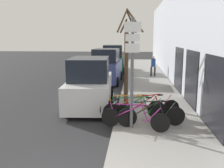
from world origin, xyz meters
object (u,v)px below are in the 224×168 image
at_px(bicycle_0, 134,118).
at_px(bicycle_1, 152,115).
at_px(parked_car_1, 106,67).
at_px(parked_car_2, 113,60).
at_px(bicycle_4, 133,108).
at_px(signpost, 132,69).
at_px(bicycle_3, 148,109).
at_px(pedestrian_near, 153,65).
at_px(parked_car_0, 90,85).
at_px(bicycle_2, 136,111).
at_px(street_tree, 127,60).

bearing_deg(bicycle_0, bicycle_1, -46.08).
distance_m(parked_car_1, parked_car_2, 5.28).
relative_size(bicycle_0, bicycle_4, 0.92).
relative_size(bicycle_4, parked_car_2, 0.51).
distance_m(signpost, bicycle_4, 1.89).
bearing_deg(bicycle_4, parked_car_2, 2.28).
bearing_deg(bicycle_3, bicycle_4, 53.99).
distance_m(bicycle_3, bicycle_4, 0.59).
bearing_deg(parked_car_2, signpost, -86.23).
distance_m(bicycle_0, pedestrian_near, 11.72).
bearing_deg(bicycle_4, bicycle_1, -146.26).
bearing_deg(parked_car_0, signpost, -62.01).
xyz_separation_m(bicycle_1, pedestrian_near, (0.87, 11.29, 0.52)).
relative_size(parked_car_1, parked_car_2, 0.94).
height_order(bicycle_2, bicycle_3, bicycle_3).
bearing_deg(bicycle_3, pedestrian_near, -25.44).
bearing_deg(parked_car_1, bicycle_2, -74.82).
bearing_deg(bicycle_1, parked_car_0, 32.52).
height_order(parked_car_2, pedestrian_near, parked_car_2).
height_order(bicycle_2, parked_car_0, parked_car_0).
bearing_deg(bicycle_1, signpost, 97.80).
distance_m(bicycle_4, parked_car_2, 13.69).
bearing_deg(bicycle_4, parked_car_0, 37.26).
relative_size(bicycle_1, street_tree, 0.54).
bearing_deg(parked_car_0, bicycle_2, -54.50).
bearing_deg(parked_car_0, bicycle_0, -61.61).
distance_m(bicycle_0, bicycle_2, 0.67).
height_order(bicycle_0, pedestrian_near, pedestrian_near).
height_order(parked_car_1, pedestrian_near, parked_car_1).
relative_size(pedestrian_near, street_tree, 0.37).
distance_m(signpost, bicycle_2, 1.69).
height_order(bicycle_1, street_tree, street_tree).
relative_size(bicycle_1, bicycle_2, 0.97).
xyz_separation_m(bicycle_2, parked_car_1, (-2.02, 8.72, 0.52)).
height_order(bicycle_3, parked_car_2, parked_car_2).
bearing_deg(pedestrian_near, signpost, -98.99).
relative_size(signpost, bicycle_1, 1.57).
height_order(bicycle_0, parked_car_2, parked_car_2).
relative_size(signpost, street_tree, 0.85).
distance_m(bicycle_0, parked_car_2, 14.80).
bearing_deg(bicycle_1, bicycle_4, 29.93).
distance_m(parked_car_2, pedestrian_near, 4.58).
bearing_deg(street_tree, bicycle_3, -71.05).
xyz_separation_m(signpost, parked_car_1, (-1.85, 9.27, -1.08)).
relative_size(signpost, pedestrian_near, 2.30).
xyz_separation_m(parked_car_0, street_tree, (1.65, 0.30, 1.13)).
distance_m(bicycle_2, bicycle_4, 0.47).
bearing_deg(bicycle_3, parked_car_0, 27.79).
bearing_deg(signpost, bicycle_0, -48.46).
distance_m(signpost, bicycle_3, 1.90).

